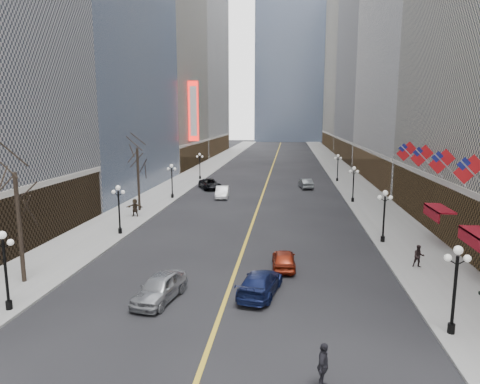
% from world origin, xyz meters
% --- Properties ---
extents(sidewalk_east, '(6.00, 230.00, 0.15)m').
position_xyz_m(sidewalk_east, '(14.00, 70.00, 0.07)').
color(sidewalk_east, gray).
rests_on(sidewalk_east, ground).
extents(sidewalk_west, '(6.00, 230.00, 0.15)m').
position_xyz_m(sidewalk_west, '(-14.00, 70.00, 0.07)').
color(sidewalk_west, gray).
rests_on(sidewalk_west, ground).
extents(lane_line, '(0.25, 200.00, 0.02)m').
position_xyz_m(lane_line, '(0.00, 80.00, 0.01)').
color(lane_line, gold).
rests_on(lane_line, ground).
extents(bldg_east_c, '(26.60, 40.60, 48.80)m').
position_xyz_m(bldg_east_c, '(29.88, 106.00, 24.18)').
color(bldg_east_c, gray).
rests_on(bldg_east_c, ground).
extents(bldg_east_d, '(26.60, 46.60, 62.80)m').
position_xyz_m(bldg_east_d, '(29.90, 149.00, 31.17)').
color(bldg_east_d, '#AAA28D').
rests_on(bldg_east_d, ground).
extents(bldg_west_c, '(26.60, 30.60, 50.80)m').
position_xyz_m(bldg_west_c, '(-29.88, 87.00, 25.19)').
color(bldg_west_c, '#AAA28D').
rests_on(bldg_west_c, ground).
extents(bldg_west_d, '(26.60, 38.60, 72.80)m').
position_xyz_m(bldg_west_d, '(-29.92, 121.00, 36.17)').
color(bldg_west_d, silver).
rests_on(bldg_west_d, ground).
extents(streetlamp_east_0, '(1.26, 0.44, 4.52)m').
position_xyz_m(streetlamp_east_0, '(11.80, 14.00, 2.90)').
color(streetlamp_east_0, black).
rests_on(streetlamp_east_0, sidewalk_east).
extents(streetlamp_east_1, '(1.26, 0.44, 4.52)m').
position_xyz_m(streetlamp_east_1, '(11.80, 30.00, 2.90)').
color(streetlamp_east_1, black).
rests_on(streetlamp_east_1, sidewalk_east).
extents(streetlamp_east_2, '(1.26, 0.44, 4.52)m').
position_xyz_m(streetlamp_east_2, '(11.80, 48.00, 2.90)').
color(streetlamp_east_2, black).
rests_on(streetlamp_east_2, sidewalk_east).
extents(streetlamp_east_3, '(1.26, 0.44, 4.52)m').
position_xyz_m(streetlamp_east_3, '(11.80, 66.00, 2.90)').
color(streetlamp_east_3, black).
rests_on(streetlamp_east_3, sidewalk_east).
extents(streetlamp_west_0, '(1.26, 0.44, 4.52)m').
position_xyz_m(streetlamp_west_0, '(-11.80, 14.00, 2.90)').
color(streetlamp_west_0, black).
rests_on(streetlamp_west_0, sidewalk_west).
extents(streetlamp_west_1, '(1.26, 0.44, 4.52)m').
position_xyz_m(streetlamp_west_1, '(-11.80, 30.00, 2.90)').
color(streetlamp_west_1, black).
rests_on(streetlamp_west_1, sidewalk_west).
extents(streetlamp_west_2, '(1.26, 0.44, 4.52)m').
position_xyz_m(streetlamp_west_2, '(-11.80, 48.00, 2.90)').
color(streetlamp_west_2, black).
rests_on(streetlamp_west_2, sidewalk_west).
extents(streetlamp_west_3, '(1.26, 0.44, 4.52)m').
position_xyz_m(streetlamp_west_3, '(-11.80, 66.00, 2.90)').
color(streetlamp_west_3, black).
rests_on(streetlamp_west_3, sidewalk_west).
extents(flag_2, '(2.87, 0.12, 2.87)m').
position_xyz_m(flag_2, '(15.31, 22.00, 7.29)').
color(flag_2, '#B2B2B7').
rests_on(flag_2, ground).
extents(flag_3, '(2.87, 0.12, 2.87)m').
position_xyz_m(flag_3, '(15.31, 27.00, 7.29)').
color(flag_3, '#B2B2B7').
rests_on(flag_3, ground).
extents(flag_4, '(2.87, 0.12, 2.87)m').
position_xyz_m(flag_4, '(15.31, 32.00, 7.29)').
color(flag_4, '#B2B2B7').
rests_on(flag_4, ground).
extents(flag_5, '(2.87, 0.12, 2.87)m').
position_xyz_m(flag_5, '(15.31, 37.00, 7.29)').
color(flag_5, '#B2B2B7').
rests_on(flag_5, ground).
extents(awning_b, '(1.40, 4.00, 0.93)m').
position_xyz_m(awning_b, '(16.11, 22.00, 3.08)').
color(awning_b, maroon).
rests_on(awning_b, ground).
extents(awning_c, '(1.40, 4.00, 0.93)m').
position_xyz_m(awning_c, '(16.11, 30.00, 3.08)').
color(awning_c, maroon).
rests_on(awning_c, ground).
extents(theatre_marquee, '(2.00, 0.55, 12.00)m').
position_xyz_m(theatre_marquee, '(-15.88, 80.00, 12.00)').
color(theatre_marquee, red).
rests_on(theatre_marquee, ground).
extents(tree_west_near, '(3.60, 3.60, 7.92)m').
position_xyz_m(tree_west_near, '(-13.50, 18.00, 6.24)').
color(tree_west_near, '#2D231C').
rests_on(tree_west_near, sidewalk_west).
extents(tree_west_far, '(3.60, 3.60, 7.92)m').
position_xyz_m(tree_west_far, '(-13.50, 40.00, 6.24)').
color(tree_west_far, '#2D231C').
rests_on(tree_west_far, sidewalk_west).
extents(car_nb_near, '(2.70, 4.95, 1.60)m').
position_xyz_m(car_nb_near, '(-3.86, 16.44, 0.80)').
color(car_nb_near, '#9FA2A6').
rests_on(car_nb_near, ground).
extents(car_nb_mid, '(2.03, 4.82, 1.55)m').
position_xyz_m(car_nb_mid, '(-5.30, 49.56, 0.77)').
color(car_nb_mid, silver).
rests_on(car_nb_mid, ground).
extents(car_nb_far, '(4.63, 6.14, 1.55)m').
position_xyz_m(car_nb_far, '(-8.26, 56.42, 0.77)').
color(car_nb_far, black).
rests_on(car_nb_far, ground).
extents(car_sb_near, '(2.94, 5.33, 1.46)m').
position_xyz_m(car_sb_near, '(2.00, 18.01, 0.73)').
color(car_sb_near, '#121B46').
rests_on(car_sb_near, ground).
extents(car_sb_mid, '(1.80, 4.13, 1.39)m').
position_xyz_m(car_sb_mid, '(3.38, 22.81, 0.69)').
color(car_sb_mid, maroon).
rests_on(car_sb_mid, ground).
extents(car_sb_far, '(2.25, 4.76, 1.51)m').
position_xyz_m(car_sb_far, '(6.26, 58.70, 0.75)').
color(car_sb_far, '#484C4F').
rests_on(car_sb_far, ground).
extents(ped_east_walk, '(0.80, 0.45, 1.63)m').
position_xyz_m(ped_east_walk, '(12.97, 23.73, 0.97)').
color(ped_east_walk, black).
rests_on(ped_east_walk, sidewalk_east).
extents(ped_west_far, '(1.82, 0.63, 1.93)m').
position_xyz_m(ped_west_far, '(-12.90, 36.93, 1.12)').
color(ped_west_far, black).
rests_on(ped_west_far, sidewalk_west).
extents(ped_crossing_a, '(0.81, 1.24, 1.96)m').
position_xyz_m(ped_crossing_a, '(5.12, 9.00, 0.98)').
color(ped_crossing_a, black).
rests_on(ped_crossing_a, ground).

